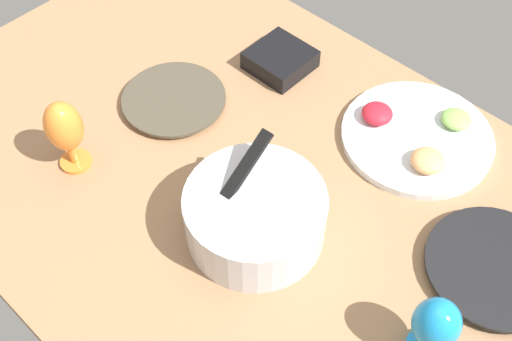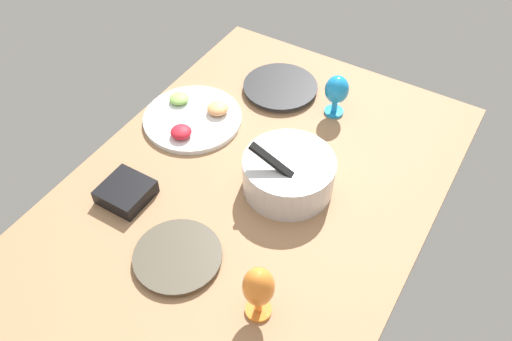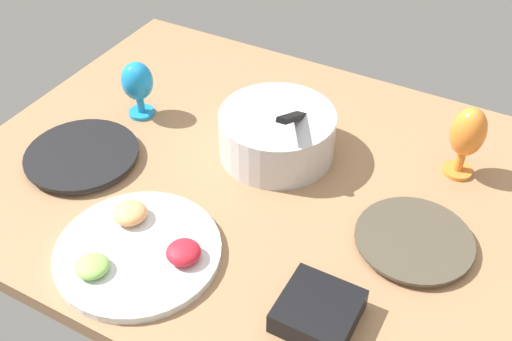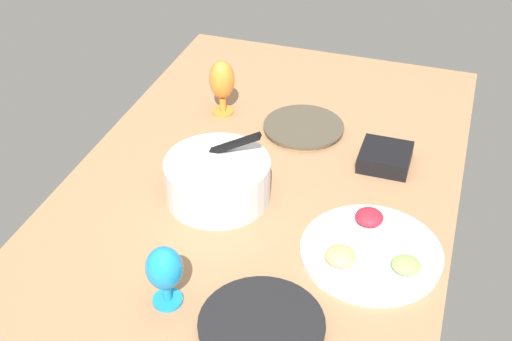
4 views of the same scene
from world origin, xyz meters
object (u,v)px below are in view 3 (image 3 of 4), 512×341
at_px(dinner_plate_left, 82,156).
at_px(hurricane_glass_blue, 137,84).
at_px(fruit_platter, 138,250).
at_px(mixing_bowl, 277,132).
at_px(square_bowl_black, 318,310).
at_px(dinner_plate_right, 414,241).
at_px(hurricane_glass_orange, 467,135).

height_order(dinner_plate_left, hurricane_glass_blue, hurricane_glass_blue).
distance_m(dinner_plate_left, hurricane_glass_blue, 0.24).
height_order(fruit_platter, hurricane_glass_blue, hurricane_glass_blue).
bearing_deg(dinner_plate_left, mixing_bowl, 32.04).
height_order(mixing_bowl, fruit_platter, mixing_bowl).
distance_m(mixing_bowl, square_bowl_black, 0.49).
xyz_separation_m(dinner_plate_right, fruit_platter, (-0.48, -0.29, 0.00)).
relative_size(hurricane_glass_blue, hurricane_glass_orange, 0.85).
distance_m(mixing_bowl, hurricane_glass_orange, 0.43).
bearing_deg(square_bowl_black, mixing_bowl, 125.97).
xyz_separation_m(dinner_plate_left, hurricane_glass_orange, (0.80, 0.39, 0.10)).
distance_m(hurricane_glass_blue, hurricane_glass_orange, 0.81).
relative_size(hurricane_glass_orange, square_bowl_black, 1.29).
bearing_deg(fruit_platter, hurricane_glass_orange, 48.18).
relative_size(fruit_platter, square_bowl_black, 2.43).
xyz_separation_m(fruit_platter, hurricane_glass_orange, (0.50, 0.56, 0.10)).
bearing_deg(hurricane_glass_orange, dinner_plate_left, -154.31).
bearing_deg(dinner_plate_left, hurricane_glass_blue, 87.20).
bearing_deg(fruit_platter, mixing_bowl, 77.11).
height_order(dinner_plate_left, mixing_bowl, mixing_bowl).
bearing_deg(mixing_bowl, hurricane_glass_blue, -176.05).
bearing_deg(dinner_plate_right, dinner_plate_left, -171.49).
relative_size(dinner_plate_left, fruit_platter, 0.80).
distance_m(dinner_plate_right, hurricane_glass_orange, 0.29).
distance_m(dinner_plate_right, square_bowl_black, 0.28).
bearing_deg(dinner_plate_right, hurricane_glass_blue, 172.27).
height_order(mixing_bowl, square_bowl_black, mixing_bowl).
height_order(dinner_plate_left, fruit_platter, fruit_platter).
bearing_deg(hurricane_glass_blue, fruit_platter, -54.08).
xyz_separation_m(mixing_bowl, square_bowl_black, (0.29, -0.39, -0.04)).
height_order(dinner_plate_right, hurricane_glass_blue, hurricane_glass_blue).
bearing_deg(mixing_bowl, hurricane_glass_orange, 18.75).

